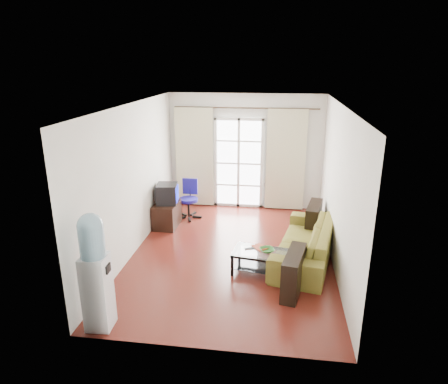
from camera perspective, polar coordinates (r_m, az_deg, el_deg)
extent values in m
plane|color=maroon|center=(7.47, 1.12, -8.77)|extent=(5.20, 5.20, 0.00)
plane|color=white|center=(6.69, 1.27, 12.28)|extent=(5.20, 5.20, 0.00)
cube|color=white|center=(9.47, 3.06, 5.76)|extent=(3.60, 0.02, 2.70)
cube|color=white|center=(4.57, -2.71, -8.38)|extent=(3.60, 0.02, 2.70)
cube|color=white|center=(7.38, -12.83, 1.71)|extent=(0.02, 5.20, 2.70)
cube|color=white|center=(7.00, 15.99, 0.52)|extent=(0.02, 5.20, 2.70)
cube|color=white|center=(9.50, 2.11, 4.12)|extent=(1.01, 0.02, 2.04)
cube|color=white|center=(9.49, 2.10, 4.09)|extent=(1.16, 0.06, 2.15)
cylinder|color=#4C3F2D|center=(9.20, 3.11, 11.90)|extent=(3.30, 0.04, 0.04)
cube|color=beige|center=(9.56, -4.23, 4.93)|extent=(0.90, 0.07, 2.35)
cube|color=beige|center=(9.35, 8.80, 4.47)|extent=(0.90, 0.07, 2.35)
cube|color=#9B9B9E|center=(9.61, 7.66, -0.50)|extent=(0.64, 0.12, 0.64)
imported|color=olive|center=(7.30, 11.50, -7.00)|extent=(2.60, 1.77, 0.66)
cube|color=silver|center=(6.71, 5.41, -8.58)|extent=(1.01, 0.67, 0.01)
cube|color=black|center=(6.83, 5.34, -10.52)|extent=(0.94, 0.61, 0.01)
cube|color=black|center=(6.68, 1.18, -10.45)|extent=(0.05, 0.05, 0.38)
cube|color=black|center=(6.53, 8.79, -11.40)|extent=(0.05, 0.05, 0.38)
cube|color=black|center=(7.09, 2.22, -8.67)|extent=(0.05, 0.05, 0.38)
cube|color=black|center=(6.95, 9.36, -9.50)|extent=(0.05, 0.05, 0.38)
imported|color=#388F34|center=(6.71, 6.15, -8.26)|extent=(0.40, 0.40, 0.06)
imported|color=maroon|center=(6.78, 4.45, -8.08)|extent=(0.44, 0.44, 0.02)
cube|color=black|center=(6.79, 3.63, -8.04)|extent=(0.16, 0.09, 0.02)
cube|color=black|center=(8.64, -8.17, -3.23)|extent=(0.49, 0.72, 0.52)
cube|color=black|center=(8.50, -8.13, -0.23)|extent=(0.48, 0.51, 0.42)
cube|color=#0C19E5|center=(8.47, -6.70, -0.23)|extent=(0.07, 0.36, 0.31)
cube|color=black|center=(8.53, -9.33, -0.23)|extent=(0.17, 0.32, 0.27)
cylinder|color=black|center=(9.05, -5.07, -2.37)|extent=(0.05, 0.05, 0.44)
cylinder|color=navy|center=(8.97, -5.10, -1.11)|extent=(0.42, 0.42, 0.07)
cube|color=navy|center=(9.07, -4.86, 0.83)|extent=(0.35, 0.05, 0.36)
cube|color=white|center=(5.61, -17.61, -13.49)|extent=(0.35, 0.35, 1.05)
cylinder|color=#7CA7C0|center=(5.28, -18.36, -6.68)|extent=(0.32, 0.32, 0.42)
sphere|color=#7CA7C0|center=(5.20, -18.59, -4.59)|extent=(0.32, 0.32, 0.32)
cube|color=black|center=(5.38, -16.32, -10.44)|extent=(0.05, 0.13, 0.11)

